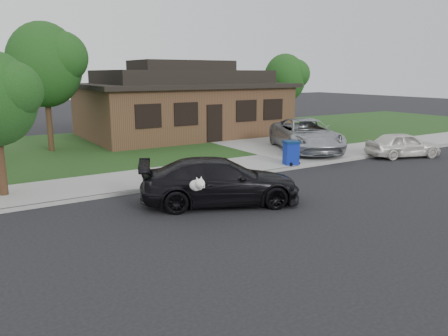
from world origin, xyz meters
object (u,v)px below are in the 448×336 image
minivan (306,135)px  recycling_bin (291,153)px  sedan (220,181)px  white_compact (403,145)px

minivan → recycling_bin: size_ratio=5.59×
minivan → recycling_bin: bearing=-117.6°
minivan → sedan: bearing=-123.2°
sedan → white_compact: 11.76m
sedan → white_compact: (11.60, 1.90, -0.11)m
white_compact → minivan: bearing=62.4°
sedan → minivan: minivan is taller
white_compact → recycling_bin: 6.23m
recycling_bin → minivan: bearing=57.0°
minivan → white_compact: bearing=-21.0°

